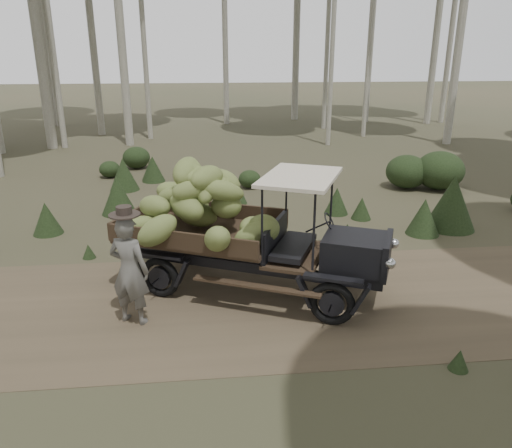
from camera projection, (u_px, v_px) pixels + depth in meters
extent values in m
plane|color=#473D2B|center=(206.00, 306.00, 8.38)|extent=(120.00, 120.00, 0.00)
cube|color=brown|center=(206.00, 305.00, 8.38)|extent=(70.00, 4.00, 0.01)
cube|color=black|center=(354.00, 251.00, 8.13)|extent=(1.25, 1.23, 0.53)
cube|color=black|center=(387.00, 255.00, 7.97)|extent=(0.48, 0.91, 0.60)
cube|color=black|center=(275.00, 237.00, 8.49)|extent=(0.62, 1.26, 0.53)
cube|color=#38281C|center=(203.00, 233.00, 8.93)|extent=(3.16, 2.68, 0.08)
cube|color=#38281C|center=(221.00, 210.00, 9.64)|extent=(2.47, 1.16, 0.31)
cube|color=#38281C|center=(180.00, 241.00, 8.09)|extent=(2.47, 1.16, 0.31)
cube|color=#38281C|center=(136.00, 217.00, 9.27)|extent=(0.76, 1.60, 0.31)
cube|color=beige|center=(300.00, 177.00, 8.02)|extent=(1.68, 1.94, 0.06)
cube|color=black|center=(262.00, 252.00, 9.07)|extent=(4.07, 1.91, 0.17)
cube|color=black|center=(249.00, 267.00, 8.42)|extent=(4.07, 1.91, 0.17)
torus|color=black|center=(347.00, 265.00, 9.07)|extent=(0.72, 0.42, 0.73)
torus|color=black|center=(332.00, 304.00, 7.69)|extent=(0.72, 0.42, 0.73)
torus|color=black|center=(197.00, 246.00, 9.95)|extent=(0.72, 0.42, 0.73)
torus|color=black|center=(160.00, 277.00, 8.58)|extent=(0.72, 0.42, 0.73)
sphere|color=beige|center=(394.00, 244.00, 8.32)|extent=(0.17, 0.17, 0.17)
sphere|color=beige|center=(390.00, 264.00, 7.55)|extent=(0.17, 0.17, 0.17)
ellipsoid|color=olive|center=(263.00, 229.00, 8.35)|extent=(0.85, 0.79, 0.60)
ellipsoid|color=olive|center=(226.00, 206.00, 8.69)|extent=(0.78, 0.77, 0.53)
ellipsoid|color=olive|center=(221.00, 190.00, 8.43)|extent=(0.85, 0.36, 0.52)
ellipsoid|color=olive|center=(190.00, 171.00, 8.65)|extent=(0.50, 0.75, 0.50)
ellipsoid|color=olive|center=(255.00, 234.00, 8.17)|extent=(0.92, 0.58, 0.62)
ellipsoid|color=olive|center=(155.00, 207.00, 8.52)|extent=(0.79, 0.80, 0.47)
ellipsoid|color=olive|center=(225.00, 187.00, 8.84)|extent=(0.58, 0.91, 0.59)
ellipsoid|color=olive|center=(192.00, 176.00, 8.58)|extent=(0.90, 0.85, 0.50)
ellipsoid|color=olive|center=(252.00, 227.00, 8.47)|extent=(0.69, 0.84, 0.52)
ellipsoid|color=olive|center=(187.00, 207.00, 8.45)|extent=(0.87, 0.89, 0.59)
ellipsoid|color=olive|center=(225.00, 181.00, 8.82)|extent=(0.77, 0.78, 0.54)
ellipsoid|color=olive|center=(186.00, 171.00, 8.53)|extent=(0.64, 0.91, 0.60)
ellipsoid|color=olive|center=(194.00, 205.00, 9.57)|extent=(0.76, 0.69, 0.41)
ellipsoid|color=olive|center=(227.00, 195.00, 9.02)|extent=(0.53, 0.75, 0.50)
ellipsoid|color=olive|center=(215.00, 185.00, 8.74)|extent=(0.77, 0.96, 0.68)
ellipsoid|color=olive|center=(207.00, 178.00, 8.47)|extent=(0.80, 0.86, 0.44)
ellipsoid|color=olive|center=(198.00, 215.00, 9.00)|extent=(0.85, 0.59, 0.53)
ellipsoid|color=olive|center=(175.00, 196.00, 8.99)|extent=(0.82, 0.59, 0.50)
ellipsoid|color=olive|center=(207.00, 187.00, 8.56)|extent=(0.51, 0.93, 0.64)
ellipsoid|color=olive|center=(193.00, 176.00, 8.59)|extent=(0.49, 0.83, 0.44)
ellipsoid|color=olive|center=(139.00, 227.00, 8.49)|extent=(0.83, 0.58, 0.58)
ellipsoid|color=olive|center=(177.00, 194.00, 9.27)|extent=(0.94, 0.61, 0.63)
ellipsoid|color=olive|center=(190.00, 190.00, 8.36)|extent=(0.76, 0.54, 0.48)
ellipsoid|color=olive|center=(157.00, 230.00, 8.11)|extent=(0.92, 0.63, 0.73)
ellipsoid|color=olive|center=(217.00, 239.00, 7.81)|extent=(0.54, 0.84, 0.67)
imported|color=#5B5853|center=(130.00, 271.00, 7.61)|extent=(0.76, 0.64, 1.76)
cylinder|color=#2D241F|center=(124.00, 215.00, 7.31)|extent=(0.62, 0.62, 0.02)
cylinder|color=#2D241F|center=(124.00, 211.00, 7.29)|extent=(0.31, 0.31, 0.14)
cone|color=#233319|center=(362.00, 208.00, 12.60)|extent=(0.51, 0.51, 0.57)
cone|color=#233319|center=(452.00, 202.00, 11.82)|extent=(1.17, 1.17, 1.30)
ellipsoid|color=#233319|center=(110.00, 169.00, 16.71)|extent=(0.69, 0.69, 0.55)
cone|color=#233319|center=(235.00, 191.00, 13.85)|extent=(0.66, 0.66, 0.74)
cone|color=#233319|center=(151.00, 169.00, 16.39)|extent=(0.63, 0.63, 0.70)
ellipsoid|color=#233319|center=(250.00, 179.00, 15.44)|extent=(0.69, 0.69, 0.55)
cone|color=#233319|center=(424.00, 217.00, 11.51)|extent=(0.77, 0.77, 0.85)
cone|color=#233319|center=(46.00, 218.00, 11.55)|extent=(0.68, 0.68, 0.76)
ellipsoid|color=#233319|center=(136.00, 158.00, 17.95)|extent=(0.97, 0.97, 0.78)
cone|color=#233319|center=(153.00, 169.00, 16.17)|extent=(0.75, 0.75, 0.83)
ellipsoid|color=#233319|center=(440.00, 170.00, 15.17)|extent=(1.46, 1.46, 1.16)
cone|color=#233319|center=(337.00, 201.00, 12.99)|extent=(0.63, 0.63, 0.70)
ellipsoid|color=#233319|center=(407.00, 172.00, 15.34)|extent=(1.28, 1.28, 1.02)
cone|color=#233319|center=(118.00, 195.00, 12.95)|extent=(0.89, 0.89, 0.99)
cone|color=#233319|center=(124.00, 174.00, 15.15)|extent=(0.89, 0.89, 0.99)
cone|color=#233319|center=(347.00, 230.00, 11.46)|extent=(0.27, 0.27, 0.30)
cone|color=#233319|center=(337.00, 232.00, 11.34)|extent=(0.27, 0.27, 0.30)
cone|color=#233319|center=(345.00, 242.00, 10.73)|extent=(0.27, 0.27, 0.30)
cone|color=#233319|center=(192.00, 243.00, 10.68)|extent=(0.27, 0.27, 0.30)
cone|color=#233319|center=(195.00, 244.00, 10.63)|extent=(0.27, 0.27, 0.30)
cone|color=#233319|center=(130.00, 247.00, 10.46)|extent=(0.27, 0.27, 0.30)
cone|color=#233319|center=(459.00, 360.00, 6.67)|extent=(0.27, 0.27, 0.30)
cone|color=#233319|center=(184.00, 249.00, 10.35)|extent=(0.27, 0.27, 0.30)
cone|color=#233319|center=(89.00, 251.00, 10.26)|extent=(0.27, 0.27, 0.30)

